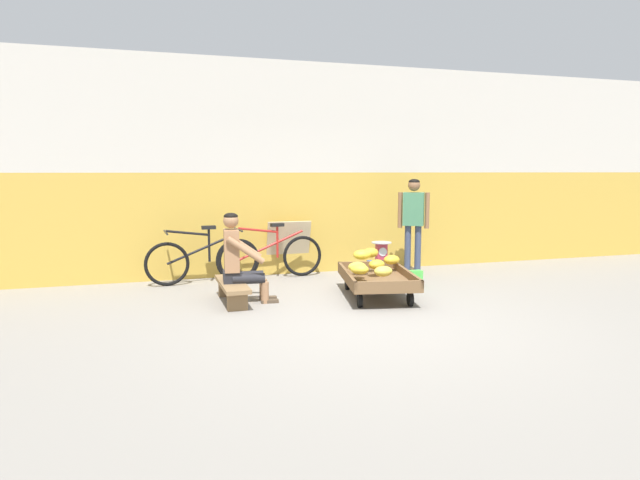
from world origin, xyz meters
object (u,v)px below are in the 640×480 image
(low_bench, at_px, (232,287))
(plastic_crate, at_px, (381,271))
(shopping_bag, at_px, (415,279))
(sign_board, at_px, (288,248))
(weighing_scale, at_px, (381,251))
(bicycle_far_left, at_px, (271,256))
(customer_adult, at_px, (413,216))
(bicycle_near_left, at_px, (202,260))
(banana_cart, at_px, (377,279))
(vendor_seated, at_px, (239,258))

(low_bench, xyz_separation_m, plastic_crate, (2.34, 0.75, -0.05))
(shopping_bag, bearing_deg, low_bench, -175.75)
(sign_board, xyz_separation_m, shopping_bag, (1.52, -1.49, -0.31))
(plastic_crate, height_order, sign_board, sign_board)
(weighing_scale, height_order, bicycle_far_left, bicycle_far_left)
(customer_adult, bearing_deg, bicycle_near_left, 174.29)
(banana_cart, distance_m, weighing_scale, 1.11)
(vendor_seated, bearing_deg, weighing_scale, 18.42)
(low_bench, distance_m, weighing_scale, 2.47)
(low_bench, distance_m, plastic_crate, 2.46)
(weighing_scale, bearing_deg, low_bench, -162.38)
(vendor_seated, height_order, sign_board, vendor_seated)
(vendor_seated, bearing_deg, banana_cart, -7.35)
(low_bench, xyz_separation_m, customer_adult, (2.99, 1.00, 0.75))
(weighing_scale, height_order, customer_adult, customer_adult)
(low_bench, height_order, vendor_seated, vendor_seated)
(weighing_scale, xyz_separation_m, sign_board, (-1.22, 0.94, -0.02))
(banana_cart, distance_m, vendor_seated, 1.82)
(bicycle_far_left, distance_m, shopping_bag, 2.23)
(plastic_crate, xyz_separation_m, shopping_bag, (0.30, -0.55, -0.03))
(sign_board, bearing_deg, bicycle_near_left, -165.53)
(weighing_scale, bearing_deg, banana_cart, -116.21)
(plastic_crate, height_order, shopping_bag, plastic_crate)
(plastic_crate, xyz_separation_m, weighing_scale, (0.00, -0.00, 0.30))
(vendor_seated, relative_size, sign_board, 1.31)
(plastic_crate, bearing_deg, shopping_bag, -61.55)
(weighing_scale, relative_size, customer_adult, 0.20)
(banana_cart, relative_size, low_bench, 1.42)
(sign_board, relative_size, shopping_bag, 3.62)
(vendor_seated, bearing_deg, customer_adult, 19.14)
(customer_adult, xyz_separation_m, shopping_bag, (-0.35, -0.80, -0.83))
(vendor_seated, height_order, customer_adult, customer_adult)
(sign_board, bearing_deg, customer_adult, -20.05)
(banana_cart, distance_m, customer_adult, 1.82)
(bicycle_far_left, height_order, sign_board, sign_board)
(sign_board, xyz_separation_m, customer_adult, (1.87, -0.68, 0.52))
(vendor_seated, xyz_separation_m, shopping_bag, (2.55, 0.20, -0.45))
(shopping_bag, bearing_deg, weighing_scale, 118.50)
(plastic_crate, height_order, bicycle_far_left, bicycle_far_left)
(plastic_crate, bearing_deg, sign_board, 142.47)
(sign_board, bearing_deg, plastic_crate, -37.53)
(banana_cart, height_order, shopping_bag, banana_cart)
(customer_adult, distance_m, shopping_bag, 1.21)
(bicycle_near_left, distance_m, sign_board, 1.43)
(vendor_seated, relative_size, customer_adult, 0.75)
(banana_cart, distance_m, bicycle_far_left, 1.97)
(low_bench, bearing_deg, plastic_crate, 17.64)
(banana_cart, height_order, sign_board, sign_board)
(bicycle_near_left, bearing_deg, low_bench, -78.96)
(low_bench, relative_size, bicycle_far_left, 0.67)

